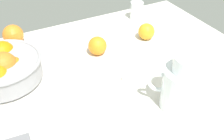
{
  "coord_description": "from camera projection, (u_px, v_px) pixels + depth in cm",
  "views": [
    {
      "loc": [
        -29.48,
        -59.36,
        58.34
      ],
      "look_at": [
        2.16,
        1.43,
        6.25
      ],
      "focal_mm": 43.61,
      "sensor_mm": 36.0,
      "label": 1
    }
  ],
  "objects": [
    {
      "name": "ground_plane",
      "position": [
        108.0,
        93.0,
        0.89
      ],
      "size": [
        120.46,
        99.54,
        3.0
      ],
      "primitive_type": "cube",
      "color": "silver"
    },
    {
      "name": "second_glass",
      "position": [
        137.0,
        12.0,
        1.26
      ],
      "size": [
        5.88,
        5.88,
        8.26
      ],
      "color": "white",
      "rests_on": "ground_plane"
    },
    {
      "name": "juice_pitcher",
      "position": [
        184.0,
        88.0,
        0.78
      ],
      "size": [
        15.56,
        13.97,
        18.42
      ],
      "color": "white",
      "rests_on": "ground_plane"
    },
    {
      "name": "loose_orange_0",
      "position": [
        97.0,
        46.0,
        1.03
      ],
      "size": [
        7.1,
        7.1,
        7.1
      ],
      "primitive_type": "sphere",
      "color": "orange",
      "rests_on": "ground_plane"
    },
    {
      "name": "loose_orange_2",
      "position": [
        146.0,
        31.0,
        1.12
      ],
      "size": [
        6.82,
        6.82,
        6.82
      ],
      "primitive_type": "sphere",
      "color": "orange",
      "rests_on": "ground_plane"
    },
    {
      "name": "loose_orange_1",
      "position": [
        13.0,
        35.0,
        1.08
      ],
      "size": [
        8.19,
        8.19,
        8.19
      ],
      "primitive_type": "sphere",
      "color": "orange",
      "rests_on": "ground_plane"
    },
    {
      "name": "spoon",
      "position": [
        119.0,
        84.0,
        0.9
      ],
      "size": [
        14.95,
        10.17,
        1.0
      ],
      "color": "silver",
      "rests_on": "ground_plane"
    },
    {
      "name": "fruit_bowl",
      "position": [
        1.0,
        68.0,
        0.89
      ],
      "size": [
        26.59,
        26.59,
        11.18
      ],
      "color": "#99999E",
      "rests_on": "ground_plane"
    }
  ]
}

